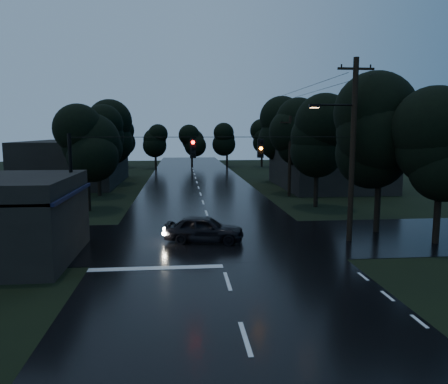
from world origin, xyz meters
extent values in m
plane|color=black|center=(0.00, 0.00, 0.00)|extent=(160.00, 160.00, 0.00)
cube|color=black|center=(0.00, 30.00, 0.00)|extent=(12.00, 120.00, 0.02)
cube|color=black|center=(0.00, 12.00, 0.00)|extent=(60.00, 9.00, 0.02)
cube|color=black|center=(-10.00, 9.00, 3.20)|extent=(6.00, 7.00, 0.12)
cube|color=black|center=(-7.00, 9.00, 3.20)|extent=(0.30, 7.00, 0.15)
cylinder|color=black|center=(-7.20, 6.00, 1.50)|extent=(0.10, 0.10, 3.00)
cylinder|color=black|center=(-7.20, 12.00, 1.50)|extent=(0.10, 0.10, 3.00)
cube|color=#F7DF62|center=(-7.05, 7.50, 2.50)|extent=(0.06, 1.60, 0.50)
cube|color=#F7DF62|center=(-7.05, 10.20, 2.50)|extent=(0.06, 1.20, 0.50)
cube|color=black|center=(14.00, 34.00, 2.20)|extent=(10.00, 14.00, 4.40)
cube|color=black|center=(-14.00, 40.00, 2.50)|extent=(10.00, 16.00, 5.00)
cylinder|color=black|center=(7.50, 11.00, 5.00)|extent=(0.30, 0.30, 10.00)
cube|color=black|center=(7.50, 11.00, 9.40)|extent=(2.00, 0.12, 0.12)
cylinder|color=black|center=(6.40, 11.00, 7.50)|extent=(2.20, 0.10, 0.10)
cube|color=black|center=(5.30, 11.00, 7.45)|extent=(0.60, 0.25, 0.18)
cube|color=#FFB266|center=(5.30, 11.00, 7.35)|extent=(0.45, 0.18, 0.03)
cylinder|color=black|center=(8.30, 28.00, 3.75)|extent=(0.30, 0.30, 7.50)
cube|color=black|center=(8.30, 28.00, 6.90)|extent=(2.00, 0.12, 0.12)
cylinder|color=black|center=(-7.50, 11.00, 3.00)|extent=(0.18, 0.18, 6.00)
cylinder|color=black|center=(0.00, 11.00, 5.80)|extent=(15.00, 0.03, 0.03)
cube|color=black|center=(-1.20, 11.00, 5.20)|extent=(0.32, 0.25, 1.00)
sphere|color=#FF0C07|center=(-1.20, 10.85, 5.20)|extent=(0.18, 0.18, 0.18)
cube|color=black|center=(2.40, 11.00, 5.20)|extent=(0.32, 0.25, 1.00)
sphere|color=orange|center=(2.40, 10.85, 5.20)|extent=(0.18, 0.18, 0.18)
cylinder|color=black|center=(10.00, 13.00, 1.40)|extent=(0.36, 0.36, 2.80)
sphere|color=black|center=(10.00, 13.00, 4.80)|extent=(4.48, 4.48, 4.48)
sphere|color=black|center=(10.00, 13.00, 6.00)|extent=(4.48, 4.48, 4.48)
sphere|color=black|center=(10.00, 13.00, 7.20)|extent=(4.48, 4.48, 4.48)
cylinder|color=black|center=(12.00, 10.00, 1.22)|extent=(0.36, 0.36, 2.45)
sphere|color=black|center=(12.00, 10.00, 4.20)|extent=(3.92, 3.92, 3.92)
sphere|color=black|center=(12.00, 10.00, 5.25)|extent=(3.92, 3.92, 3.92)
sphere|color=black|center=(12.00, 10.00, 6.30)|extent=(3.92, 3.92, 3.92)
cylinder|color=black|center=(-9.00, 22.00, 1.22)|extent=(0.36, 0.36, 2.45)
sphere|color=black|center=(-9.00, 22.00, 4.20)|extent=(3.92, 3.92, 3.92)
sphere|color=black|center=(-9.00, 22.00, 5.25)|extent=(3.92, 3.92, 3.92)
sphere|color=black|center=(-9.00, 22.00, 6.30)|extent=(3.92, 3.92, 3.92)
cylinder|color=black|center=(-9.60, 30.00, 1.31)|extent=(0.36, 0.36, 2.62)
sphere|color=black|center=(-9.60, 30.00, 4.50)|extent=(4.20, 4.20, 4.20)
sphere|color=black|center=(-9.60, 30.00, 5.62)|extent=(4.20, 4.20, 4.20)
sphere|color=black|center=(-9.60, 30.00, 6.75)|extent=(4.20, 4.20, 4.20)
cylinder|color=black|center=(-10.20, 40.00, 1.40)|extent=(0.36, 0.36, 2.80)
sphere|color=black|center=(-10.20, 40.00, 4.80)|extent=(4.48, 4.48, 4.48)
sphere|color=black|center=(-10.20, 40.00, 6.00)|extent=(4.48, 4.48, 4.48)
sphere|color=black|center=(-10.20, 40.00, 7.20)|extent=(4.48, 4.48, 4.48)
cylinder|color=black|center=(9.00, 22.00, 1.31)|extent=(0.36, 0.36, 2.62)
sphere|color=black|center=(9.00, 22.00, 4.50)|extent=(4.20, 4.20, 4.20)
sphere|color=black|center=(9.00, 22.00, 5.62)|extent=(4.20, 4.20, 4.20)
sphere|color=black|center=(9.00, 22.00, 6.75)|extent=(4.20, 4.20, 4.20)
cylinder|color=black|center=(9.60, 30.00, 1.40)|extent=(0.36, 0.36, 2.80)
sphere|color=black|center=(9.60, 30.00, 4.80)|extent=(4.48, 4.48, 4.48)
sphere|color=black|center=(9.60, 30.00, 6.00)|extent=(4.48, 4.48, 4.48)
sphere|color=black|center=(9.60, 30.00, 7.20)|extent=(4.48, 4.48, 4.48)
cylinder|color=black|center=(10.20, 40.00, 1.49)|extent=(0.36, 0.36, 2.97)
sphere|color=black|center=(10.20, 40.00, 5.10)|extent=(4.76, 4.76, 4.76)
sphere|color=black|center=(10.20, 40.00, 6.38)|extent=(4.76, 4.76, 4.76)
sphere|color=black|center=(10.20, 40.00, 7.65)|extent=(4.76, 4.76, 4.76)
imported|color=black|center=(-0.60, 11.56, 0.74)|extent=(4.60, 2.51, 1.48)
camera|label=1|loc=(-1.82, -12.07, 6.11)|focal=35.00mm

